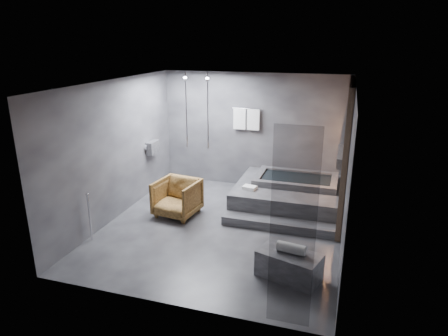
% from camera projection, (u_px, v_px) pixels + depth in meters
% --- Properties ---
extents(room, '(5.00, 5.04, 2.82)m').
position_uv_depth(room, '(246.00, 141.00, 7.44)').
color(room, '#28282B').
rests_on(room, ground).
extents(tub_deck, '(2.20, 2.00, 0.50)m').
position_uv_depth(tub_deck, '(287.00, 195.00, 8.81)').
color(tub_deck, '#2D2D2F').
rests_on(tub_deck, ground).
extents(tub_step, '(2.20, 0.36, 0.18)m').
position_uv_depth(tub_step, '(278.00, 224.00, 7.79)').
color(tub_step, '#2D2D2F').
rests_on(tub_step, ground).
extents(concrete_bench, '(1.06, 0.78, 0.42)m').
position_uv_depth(concrete_bench, '(289.00, 265.00, 6.16)').
color(concrete_bench, '#37373A').
rests_on(concrete_bench, ground).
extents(driftwood_chair, '(0.93, 0.95, 0.77)m').
position_uv_depth(driftwood_chair, '(177.00, 198.00, 8.31)').
color(driftwood_chair, '#482E12').
rests_on(driftwood_chair, ground).
extents(rolled_towel, '(0.46, 0.23, 0.16)m').
position_uv_depth(rolled_towel, '(291.00, 248.00, 6.08)').
color(rolled_towel, white).
rests_on(rolled_towel, concrete_bench).
extents(deck_towel, '(0.31, 0.25, 0.07)m').
position_uv_depth(deck_towel, '(250.00, 188.00, 8.45)').
color(deck_towel, white).
rests_on(deck_towel, tub_deck).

